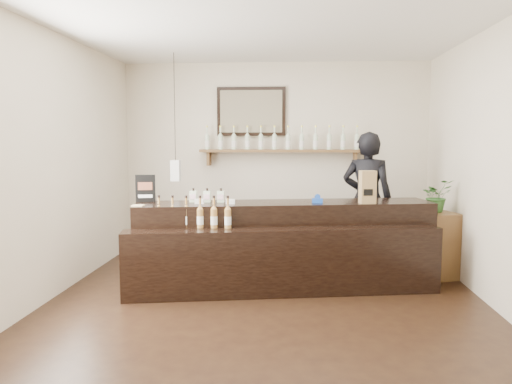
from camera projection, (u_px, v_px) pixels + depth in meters
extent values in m
plane|color=black|center=(266.00, 302.00, 5.14)|extent=(5.00, 5.00, 0.00)
plane|color=beige|center=(275.00, 157.00, 7.48)|extent=(4.50, 0.00, 4.50)
plane|color=beige|center=(242.00, 192.00, 2.52)|extent=(4.50, 0.00, 4.50)
plane|color=beige|center=(49.00, 165.00, 5.15)|extent=(0.00, 5.00, 5.00)
plane|color=beige|center=(498.00, 167.00, 4.84)|extent=(0.00, 5.00, 5.00)
plane|color=white|center=(267.00, 22.00, 4.85)|extent=(5.00, 5.00, 0.00)
cube|color=brown|center=(281.00, 151.00, 7.33)|extent=(2.40, 0.25, 0.04)
cube|color=brown|center=(209.00, 159.00, 7.45)|extent=(0.04, 0.20, 0.20)
cube|color=brown|center=(355.00, 159.00, 7.30)|extent=(0.04, 0.20, 0.20)
cube|color=black|center=(251.00, 111.00, 7.40)|extent=(1.02, 0.04, 0.72)
cube|color=#403829|center=(251.00, 111.00, 7.38)|extent=(0.92, 0.01, 0.62)
cube|color=white|center=(176.00, 171.00, 6.69)|extent=(0.12, 0.12, 0.28)
cylinder|color=black|center=(175.00, 107.00, 6.60)|extent=(0.01, 0.01, 1.41)
cylinder|color=silver|center=(207.00, 142.00, 7.39)|extent=(0.07, 0.07, 0.20)
cone|color=silver|center=(207.00, 134.00, 7.38)|extent=(0.07, 0.07, 0.05)
cylinder|color=silver|center=(207.00, 130.00, 7.37)|extent=(0.02, 0.02, 0.07)
cylinder|color=#EFE446|center=(207.00, 127.00, 7.37)|extent=(0.03, 0.03, 0.02)
cylinder|color=white|center=(207.00, 144.00, 7.40)|extent=(0.07, 0.07, 0.09)
cylinder|color=silver|center=(220.00, 142.00, 7.38)|extent=(0.07, 0.07, 0.20)
cone|color=silver|center=(220.00, 134.00, 7.37)|extent=(0.07, 0.07, 0.05)
cylinder|color=silver|center=(220.00, 130.00, 7.36)|extent=(0.02, 0.02, 0.07)
cylinder|color=#EFE446|center=(220.00, 127.00, 7.36)|extent=(0.03, 0.03, 0.02)
cylinder|color=white|center=(220.00, 144.00, 7.38)|extent=(0.07, 0.07, 0.09)
cylinder|color=silver|center=(234.00, 142.00, 7.37)|extent=(0.07, 0.07, 0.20)
cone|color=silver|center=(234.00, 134.00, 7.35)|extent=(0.07, 0.07, 0.05)
cylinder|color=silver|center=(234.00, 130.00, 7.35)|extent=(0.02, 0.02, 0.07)
cylinder|color=#EFE446|center=(234.00, 127.00, 7.34)|extent=(0.03, 0.03, 0.02)
cylinder|color=white|center=(234.00, 144.00, 7.37)|extent=(0.07, 0.07, 0.09)
cylinder|color=silver|center=(247.00, 142.00, 7.35)|extent=(0.07, 0.07, 0.20)
cone|color=silver|center=(247.00, 134.00, 7.34)|extent=(0.07, 0.07, 0.05)
cylinder|color=silver|center=(247.00, 130.00, 7.33)|extent=(0.02, 0.02, 0.07)
cylinder|color=#EFE446|center=(247.00, 126.00, 7.33)|extent=(0.03, 0.03, 0.02)
cylinder|color=white|center=(247.00, 144.00, 7.35)|extent=(0.07, 0.07, 0.09)
cylinder|color=silver|center=(261.00, 142.00, 7.34)|extent=(0.07, 0.07, 0.20)
cone|color=silver|center=(261.00, 134.00, 7.32)|extent=(0.07, 0.07, 0.05)
cylinder|color=silver|center=(261.00, 130.00, 7.32)|extent=(0.02, 0.02, 0.07)
cylinder|color=#EFE446|center=(261.00, 126.00, 7.31)|extent=(0.03, 0.03, 0.02)
cylinder|color=white|center=(261.00, 144.00, 7.34)|extent=(0.07, 0.07, 0.09)
cylinder|color=silver|center=(274.00, 142.00, 7.32)|extent=(0.07, 0.07, 0.20)
cone|color=silver|center=(274.00, 134.00, 7.31)|extent=(0.07, 0.07, 0.05)
cylinder|color=silver|center=(274.00, 130.00, 7.30)|extent=(0.02, 0.02, 0.07)
cylinder|color=#EFE446|center=(274.00, 126.00, 7.30)|extent=(0.03, 0.03, 0.02)
cylinder|color=white|center=(274.00, 144.00, 7.33)|extent=(0.07, 0.07, 0.09)
cylinder|color=silver|center=(288.00, 142.00, 7.31)|extent=(0.07, 0.07, 0.20)
cone|color=silver|center=(288.00, 134.00, 7.30)|extent=(0.07, 0.07, 0.05)
cylinder|color=silver|center=(288.00, 130.00, 7.29)|extent=(0.02, 0.02, 0.07)
cylinder|color=#EFE446|center=(288.00, 126.00, 7.29)|extent=(0.03, 0.03, 0.02)
cylinder|color=white|center=(288.00, 144.00, 7.31)|extent=(0.07, 0.07, 0.09)
cylinder|color=silver|center=(302.00, 142.00, 7.30)|extent=(0.07, 0.07, 0.20)
cone|color=silver|center=(302.00, 134.00, 7.28)|extent=(0.07, 0.07, 0.05)
cylinder|color=silver|center=(302.00, 130.00, 7.28)|extent=(0.02, 0.02, 0.07)
cylinder|color=#EFE446|center=(302.00, 126.00, 7.27)|extent=(0.03, 0.03, 0.02)
cylinder|color=white|center=(302.00, 144.00, 7.30)|extent=(0.07, 0.07, 0.09)
cylinder|color=silver|center=(315.00, 142.00, 7.28)|extent=(0.07, 0.07, 0.20)
cone|color=silver|center=(316.00, 134.00, 7.27)|extent=(0.07, 0.07, 0.05)
cylinder|color=silver|center=(316.00, 130.00, 7.26)|extent=(0.02, 0.02, 0.07)
cylinder|color=#EFE446|center=(316.00, 126.00, 7.26)|extent=(0.03, 0.03, 0.02)
cylinder|color=white|center=(315.00, 144.00, 7.28)|extent=(0.07, 0.07, 0.09)
cylinder|color=silver|center=(329.00, 143.00, 7.27)|extent=(0.07, 0.07, 0.20)
cone|color=silver|center=(329.00, 134.00, 7.25)|extent=(0.07, 0.07, 0.05)
cylinder|color=silver|center=(329.00, 130.00, 7.25)|extent=(0.02, 0.02, 0.07)
cylinder|color=#EFE446|center=(329.00, 126.00, 7.24)|extent=(0.03, 0.03, 0.02)
cylinder|color=white|center=(329.00, 144.00, 7.27)|extent=(0.07, 0.07, 0.09)
cylinder|color=silver|center=(343.00, 143.00, 7.25)|extent=(0.07, 0.07, 0.20)
cone|color=silver|center=(343.00, 134.00, 7.24)|extent=(0.07, 0.07, 0.05)
cylinder|color=silver|center=(343.00, 130.00, 7.23)|extent=(0.02, 0.02, 0.07)
cylinder|color=#EFE446|center=(343.00, 126.00, 7.23)|extent=(0.03, 0.03, 0.02)
cylinder|color=white|center=(343.00, 144.00, 7.26)|extent=(0.07, 0.07, 0.09)
cylinder|color=silver|center=(357.00, 143.00, 7.24)|extent=(0.07, 0.07, 0.20)
cone|color=silver|center=(357.00, 134.00, 7.23)|extent=(0.07, 0.07, 0.05)
cylinder|color=silver|center=(357.00, 130.00, 7.22)|extent=(0.02, 0.02, 0.07)
cylinder|color=#EFE446|center=(357.00, 126.00, 7.22)|extent=(0.03, 0.03, 0.02)
cylinder|color=white|center=(357.00, 144.00, 7.24)|extent=(0.07, 0.07, 0.09)
cube|color=black|center=(284.00, 243.00, 5.78)|extent=(3.45, 1.17, 0.95)
cube|color=black|center=(284.00, 262.00, 5.34)|extent=(3.40, 0.87, 0.72)
cube|color=white|center=(199.00, 201.00, 5.57)|extent=(0.10, 0.04, 0.05)
cube|color=white|center=(230.00, 202.00, 5.55)|extent=(0.10, 0.04, 0.05)
cube|color=beige|center=(138.00, 221.00, 5.41)|extent=(0.12, 0.12, 0.12)
cube|color=beige|center=(138.00, 211.00, 5.40)|extent=(0.12, 0.12, 0.12)
cube|color=silver|center=(193.00, 196.00, 5.74)|extent=(0.08, 0.08, 0.13)
cube|color=#EAB6C6|center=(193.00, 197.00, 5.70)|extent=(0.07, 0.00, 0.06)
cylinder|color=black|center=(193.00, 189.00, 5.73)|extent=(0.02, 0.02, 0.03)
cube|color=silver|center=(207.00, 196.00, 5.73)|extent=(0.08, 0.08, 0.13)
cube|color=#EAB6C6|center=(206.00, 197.00, 5.69)|extent=(0.07, 0.00, 0.06)
cylinder|color=black|center=(207.00, 189.00, 5.72)|extent=(0.02, 0.02, 0.03)
cube|color=silver|center=(221.00, 197.00, 5.72)|extent=(0.08, 0.08, 0.13)
cube|color=#EAB6C6|center=(220.00, 197.00, 5.68)|extent=(0.07, 0.00, 0.06)
cylinder|color=black|center=(221.00, 190.00, 5.71)|extent=(0.02, 0.02, 0.03)
cylinder|color=#A07136|center=(159.00, 218.00, 5.39)|extent=(0.07, 0.07, 0.20)
cone|color=#A07136|center=(159.00, 206.00, 5.37)|extent=(0.07, 0.07, 0.05)
cylinder|color=#A07136|center=(159.00, 201.00, 5.37)|extent=(0.02, 0.02, 0.07)
cylinder|color=black|center=(159.00, 196.00, 5.36)|extent=(0.03, 0.03, 0.02)
cylinder|color=white|center=(159.00, 220.00, 5.39)|extent=(0.07, 0.07, 0.09)
cylinder|color=#A07136|center=(173.00, 218.00, 5.38)|extent=(0.07, 0.07, 0.20)
cone|color=#A07136|center=(173.00, 206.00, 5.36)|extent=(0.07, 0.07, 0.05)
cylinder|color=#A07136|center=(172.00, 201.00, 5.36)|extent=(0.02, 0.02, 0.07)
cylinder|color=black|center=(172.00, 197.00, 5.35)|extent=(0.03, 0.03, 0.02)
cylinder|color=white|center=(173.00, 220.00, 5.38)|extent=(0.07, 0.07, 0.09)
cylinder|color=#A07136|center=(186.00, 218.00, 5.37)|extent=(0.07, 0.07, 0.20)
cone|color=#A07136|center=(186.00, 207.00, 5.35)|extent=(0.07, 0.07, 0.05)
cylinder|color=#A07136|center=(186.00, 201.00, 5.35)|extent=(0.02, 0.02, 0.07)
cylinder|color=black|center=(186.00, 197.00, 5.34)|extent=(0.03, 0.03, 0.02)
cylinder|color=white|center=(186.00, 220.00, 5.37)|extent=(0.07, 0.07, 0.09)
cylinder|color=#A07136|center=(200.00, 218.00, 5.36)|extent=(0.07, 0.07, 0.20)
cone|color=#A07136|center=(200.00, 207.00, 5.34)|extent=(0.07, 0.07, 0.05)
cylinder|color=#A07136|center=(200.00, 201.00, 5.34)|extent=(0.02, 0.02, 0.07)
cylinder|color=black|center=(200.00, 197.00, 5.33)|extent=(0.03, 0.03, 0.02)
cylinder|color=white|center=(200.00, 220.00, 5.36)|extent=(0.07, 0.07, 0.09)
cylinder|color=#A07136|center=(214.00, 219.00, 5.35)|extent=(0.07, 0.07, 0.20)
cone|color=#A07136|center=(214.00, 207.00, 5.33)|extent=(0.07, 0.07, 0.05)
cylinder|color=#A07136|center=(214.00, 201.00, 5.33)|extent=(0.02, 0.02, 0.07)
cylinder|color=black|center=(214.00, 197.00, 5.32)|extent=(0.03, 0.03, 0.02)
cylinder|color=white|center=(214.00, 220.00, 5.35)|extent=(0.07, 0.07, 0.09)
cylinder|color=#A07136|center=(228.00, 219.00, 5.34)|extent=(0.07, 0.07, 0.20)
cone|color=#A07136|center=(228.00, 207.00, 5.32)|extent=(0.07, 0.07, 0.05)
cylinder|color=#A07136|center=(228.00, 201.00, 5.32)|extent=(0.02, 0.02, 0.07)
cylinder|color=black|center=(228.00, 197.00, 5.31)|extent=(0.03, 0.03, 0.02)
cylinder|color=white|center=(228.00, 221.00, 5.34)|extent=(0.07, 0.07, 0.09)
cube|color=black|center=(145.00, 188.00, 5.73)|extent=(0.22, 0.06, 0.31)
cube|color=brown|center=(145.00, 186.00, 5.72)|extent=(0.16, 0.03, 0.09)
cube|color=white|center=(145.00, 196.00, 5.73)|extent=(0.16, 0.03, 0.04)
cube|color=#A3854E|center=(367.00, 187.00, 5.59)|extent=(0.19, 0.15, 0.37)
cube|color=black|center=(368.00, 192.00, 5.53)|extent=(0.10, 0.02, 0.07)
cube|color=#1743A3|center=(317.00, 201.00, 5.64)|extent=(0.12, 0.06, 0.06)
cylinder|color=#1743A3|center=(318.00, 197.00, 5.64)|extent=(0.07, 0.04, 0.06)
cube|color=brown|center=(435.00, 244.00, 6.07)|extent=(0.54, 0.64, 0.79)
imported|color=#2E5E25|center=(436.00, 196.00, 6.01)|extent=(0.45, 0.43, 0.39)
imported|color=black|center=(367.00, 191.00, 6.49)|extent=(0.84, 0.68, 2.00)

